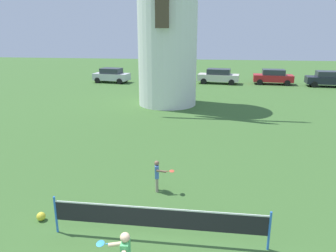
% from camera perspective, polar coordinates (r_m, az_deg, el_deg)
% --- Properties ---
extents(windmill, '(8.90, 5.05, 14.50)m').
position_cam_1_polar(windmill, '(24.22, -0.12, 19.90)').
color(windmill, white).
rests_on(windmill, ground_plane).
extents(tennis_net, '(5.79, 0.06, 1.10)m').
position_cam_1_polar(tennis_net, '(8.79, -1.79, -16.05)').
color(tennis_net, blue).
rests_on(tennis_net, ground_plane).
extents(player_far, '(0.73, 0.38, 1.14)m').
position_cam_1_polar(player_far, '(11.26, -1.87, -8.54)').
color(player_far, '#9E937F').
rests_on(player_far, ground_plane).
extents(stray_ball, '(0.26, 0.26, 0.26)m').
position_cam_1_polar(stray_ball, '(10.59, -21.68, -14.74)').
color(stray_ball, yellow).
rests_on(stray_ball, ground_plane).
extents(parked_car_silver, '(4.02, 2.31, 1.56)m').
position_cam_1_polar(parked_car_silver, '(35.87, -10.03, 8.92)').
color(parked_car_silver, silver).
rests_on(parked_car_silver, ground_plane).
extents(parked_car_blue, '(4.47, 2.28, 1.56)m').
position_cam_1_polar(parked_car_blue, '(35.19, 0.20, 9.03)').
color(parked_car_blue, '#334C99').
rests_on(parked_car_blue, ground_plane).
extents(parked_car_cream, '(4.48, 2.33, 1.56)m').
position_cam_1_polar(parked_car_cream, '(35.06, 8.98, 8.80)').
color(parked_car_cream, silver).
rests_on(parked_car_cream, ground_plane).
extents(parked_car_red, '(4.14, 2.13, 1.56)m').
position_cam_1_polar(parked_car_red, '(35.92, 18.22, 8.36)').
color(parked_car_red, red).
rests_on(parked_car_red, ground_plane).
extents(parked_car_black, '(4.42, 2.13, 1.56)m').
position_cam_1_polar(parked_car_black, '(36.46, 26.71, 7.54)').
color(parked_car_black, '#1E232D').
rests_on(parked_car_black, ground_plane).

